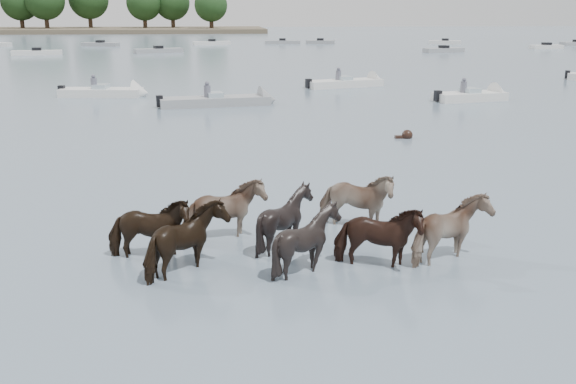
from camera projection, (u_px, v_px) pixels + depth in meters
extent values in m
plane|color=#4C5F6E|center=(311.00, 259.00, 13.09)|extent=(400.00, 400.00, 0.00)
imported|color=black|center=(149.00, 233.00, 12.94)|extent=(1.83, 0.92, 1.50)
imported|color=#7A6153|center=(226.00, 215.00, 13.96)|extent=(2.03, 2.02, 1.55)
imported|color=black|center=(285.00, 222.00, 13.53)|extent=(1.41, 1.25, 1.54)
imported|color=gray|center=(356.00, 203.00, 14.81)|extent=(2.04, 1.52, 1.57)
imported|color=black|center=(189.00, 245.00, 12.19)|extent=(1.74, 1.87, 1.54)
imported|color=black|center=(307.00, 243.00, 12.30)|extent=(1.55, 1.42, 1.52)
imported|color=black|center=(377.00, 240.00, 12.51)|extent=(1.93, 1.26, 1.50)
imported|color=gray|center=(454.00, 234.00, 12.77)|extent=(1.97, 2.02, 1.55)
sphere|color=black|center=(407.00, 135.00, 25.50)|extent=(0.44, 0.44, 0.44)
cube|color=black|center=(401.00, 138.00, 25.50)|extent=(0.50, 0.22, 0.18)
cube|color=silver|center=(101.00, 93.00, 37.96)|extent=(4.98, 2.21, 0.55)
cone|color=silver|center=(141.00, 93.00, 37.92)|extent=(1.10, 1.70, 1.60)
cube|color=#99ADB7|center=(101.00, 87.00, 37.87)|extent=(0.94, 1.21, 0.35)
cube|color=black|center=(62.00, 90.00, 37.97)|extent=(0.39, 0.39, 0.60)
cylinder|color=#595966|center=(94.00, 84.00, 37.77)|extent=(0.36, 0.36, 0.70)
sphere|color=#595966|center=(93.00, 76.00, 37.64)|extent=(0.24, 0.24, 0.24)
cube|color=gray|center=(215.00, 102.00, 34.26)|extent=(6.11, 2.49, 0.55)
cone|color=gray|center=(268.00, 100.00, 35.00)|extent=(1.13, 1.72, 1.60)
cube|color=#99ADB7|center=(215.00, 95.00, 34.16)|extent=(0.96, 1.23, 0.35)
cube|color=black|center=(160.00, 101.00, 33.47)|extent=(0.40, 0.40, 0.60)
cylinder|color=#595966|center=(207.00, 92.00, 34.06)|extent=(0.36, 0.36, 0.70)
sphere|color=#595966|center=(207.00, 83.00, 33.94)|extent=(0.24, 0.24, 0.24)
cube|color=silver|center=(344.00, 84.00, 42.75)|extent=(5.58, 3.12, 0.55)
cone|color=silver|center=(378.00, 82.00, 43.78)|extent=(1.34, 1.80, 1.60)
cube|color=#99ADB7|center=(344.00, 79.00, 42.65)|extent=(1.10, 1.31, 0.35)
cube|color=black|center=(309.00, 83.00, 41.68)|extent=(0.44, 0.44, 0.60)
cylinder|color=#595966|center=(338.00, 76.00, 42.56)|extent=(0.36, 0.36, 0.70)
sphere|color=#595966|center=(339.00, 69.00, 42.43)|extent=(0.24, 0.24, 0.24)
cube|color=silver|center=(470.00, 97.00, 36.17)|extent=(4.37, 2.35, 0.55)
cone|color=silver|center=(500.00, 96.00, 36.76)|extent=(1.19, 1.74, 1.60)
cube|color=#99ADB7|center=(470.00, 91.00, 36.07)|extent=(1.00, 1.25, 0.35)
cube|color=black|center=(438.00, 96.00, 35.53)|extent=(0.41, 0.41, 0.60)
cylinder|color=#595966|center=(464.00, 88.00, 35.97)|extent=(0.36, 0.36, 0.70)
sphere|color=#595966|center=(464.00, 80.00, 35.85)|extent=(0.24, 0.24, 0.24)
cube|color=black|center=(567.00, 75.00, 47.50)|extent=(0.47, 0.47, 0.60)
cube|color=silver|center=(37.00, 53.00, 73.99)|extent=(5.77, 2.39, 0.60)
cube|color=black|center=(37.00, 50.00, 73.88)|extent=(1.15, 1.15, 0.50)
cube|color=gray|center=(100.00, 45.00, 92.38)|extent=(5.69, 3.16, 0.60)
cube|color=black|center=(100.00, 42.00, 92.28)|extent=(1.26, 1.26, 0.50)
cube|color=gray|center=(159.00, 51.00, 77.77)|extent=(6.08, 3.67, 0.60)
cube|color=black|center=(158.00, 48.00, 77.67)|extent=(1.31, 1.31, 0.50)
cube|color=silver|center=(212.00, 43.00, 96.24)|extent=(5.83, 2.61, 0.60)
cube|color=black|center=(212.00, 41.00, 96.14)|extent=(1.18, 1.18, 0.50)
cube|color=gray|center=(282.00, 42.00, 98.92)|extent=(5.67, 1.95, 0.60)
cube|color=black|center=(282.00, 40.00, 98.82)|extent=(1.08, 1.08, 0.50)
cube|color=gray|center=(320.00, 42.00, 99.13)|extent=(4.70, 2.66, 0.60)
cube|color=black|center=(320.00, 40.00, 99.03)|extent=(1.24, 1.24, 0.50)
cube|color=gray|center=(444.00, 50.00, 78.73)|extent=(5.44, 2.76, 0.60)
cube|color=black|center=(444.00, 47.00, 78.63)|extent=(1.22, 1.22, 0.50)
cube|color=silver|center=(445.00, 43.00, 98.40)|extent=(5.02, 2.65, 0.60)
cube|color=black|center=(445.00, 40.00, 98.30)|extent=(1.22, 1.22, 0.50)
cube|color=silver|center=(546.00, 47.00, 85.90)|extent=(4.60, 1.99, 0.60)
cube|color=black|center=(547.00, 44.00, 85.79)|extent=(1.11, 1.11, 0.50)
cylinder|color=#382619|center=(22.00, 24.00, 151.55)|extent=(1.00, 1.00, 3.95)
sphere|color=black|center=(20.00, 2.00, 150.12)|extent=(8.78, 8.78, 8.78)
cylinder|color=#382619|center=(47.00, 24.00, 150.35)|extent=(1.00, 1.00, 4.15)
sphere|color=black|center=(45.00, 0.00, 148.85)|extent=(9.23, 9.23, 9.23)
cylinder|color=#382619|center=(91.00, 23.00, 156.17)|extent=(1.00, 1.00, 4.32)
cylinder|color=#382619|center=(145.00, 24.00, 154.92)|extent=(1.00, 1.00, 3.82)
sphere|color=black|center=(144.00, 3.00, 153.54)|extent=(8.50, 8.50, 8.50)
cylinder|color=#382619|center=(173.00, 24.00, 157.58)|extent=(1.00, 1.00, 3.89)
sphere|color=black|center=(172.00, 2.00, 156.17)|extent=(8.64, 8.64, 8.64)
cylinder|color=#382619|center=(212.00, 25.00, 151.73)|extent=(1.00, 1.00, 3.52)
sphere|color=black|center=(211.00, 5.00, 150.46)|extent=(7.83, 7.83, 7.83)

